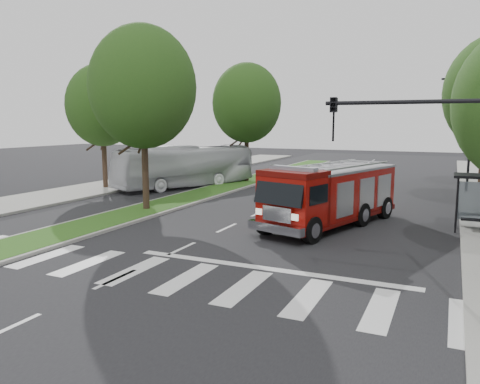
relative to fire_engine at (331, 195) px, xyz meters
The scene contains 10 objects.
ground 7.96m from the fire_engine, 123.42° to the right, with size 140.00×140.00×0.00m, color black.
sidewalk_left 19.18m from the fire_engine, 169.55° to the left, with size 5.00×80.00×0.15m, color gray.
median 15.49m from the fire_engine, 131.95° to the left, with size 3.00×50.00×0.15m.
tree_median_near 11.62m from the fire_engine, behind, with size 5.80×5.80×10.16m.
tree_median_far 17.69m from the fire_engine, 127.43° to the left, with size 5.60×5.60×9.72m.
tree_left_mid 19.67m from the fire_engine, 163.37° to the left, with size 5.20×5.20×9.16m.
streetlight_right_near 11.78m from the fire_engine, 62.13° to the right, with size 4.08×0.22×8.00m.
streetlight_right_far 15.06m from the fire_engine, 65.85° to the left, with size 2.11×0.20×8.00m.
fire_engine is the anchor object (origin of this frame).
city_bus 16.11m from the fire_engine, 146.36° to the left, with size 2.69×11.51×3.21m, color silver.
Camera 1 is at (9.50, -15.32, 4.92)m, focal length 35.00 mm.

